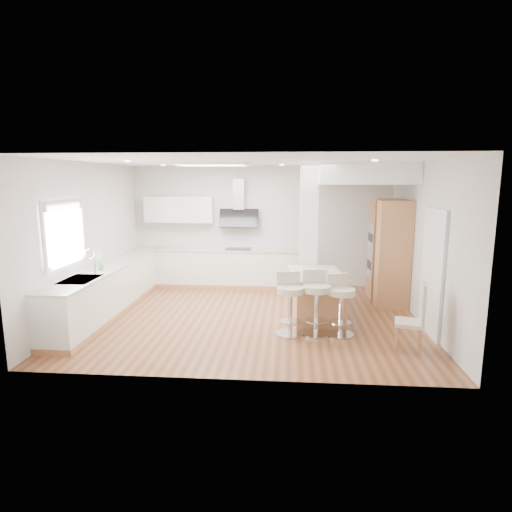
# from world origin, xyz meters

# --- Properties ---
(ground) EXTENTS (6.00, 6.00, 0.00)m
(ground) POSITION_xyz_m (0.00, 0.00, 0.00)
(ground) COLOR brown
(ground) RESTS_ON ground
(ceiling) EXTENTS (6.00, 5.00, 0.02)m
(ceiling) POSITION_xyz_m (0.00, 0.00, 0.00)
(ceiling) COLOR white
(ceiling) RESTS_ON ground
(wall_back) EXTENTS (6.00, 0.04, 2.80)m
(wall_back) POSITION_xyz_m (0.00, 2.50, 1.40)
(wall_back) COLOR silver
(wall_back) RESTS_ON ground
(wall_left) EXTENTS (0.04, 5.00, 2.80)m
(wall_left) POSITION_xyz_m (-3.00, 0.00, 1.40)
(wall_left) COLOR silver
(wall_left) RESTS_ON ground
(wall_right) EXTENTS (0.04, 5.00, 2.80)m
(wall_right) POSITION_xyz_m (3.00, 0.00, 1.40)
(wall_right) COLOR silver
(wall_right) RESTS_ON ground
(skylight) EXTENTS (4.10, 2.10, 0.06)m
(skylight) POSITION_xyz_m (-0.79, 0.60, 2.77)
(skylight) COLOR white
(skylight) RESTS_ON ground
(window_left) EXTENTS (0.06, 1.28, 1.07)m
(window_left) POSITION_xyz_m (-2.96, -0.90, 1.69)
(window_left) COLOR white
(window_left) RESTS_ON ground
(doorway_right) EXTENTS (0.05, 1.00, 2.10)m
(doorway_right) POSITION_xyz_m (2.97, -0.60, 1.00)
(doorway_right) COLOR #4E463D
(doorway_right) RESTS_ON ground
(counter_left) EXTENTS (0.63, 4.50, 1.35)m
(counter_left) POSITION_xyz_m (-2.70, 0.23, 0.46)
(counter_left) COLOR tan
(counter_left) RESTS_ON ground
(counter_back) EXTENTS (3.62, 0.63, 2.50)m
(counter_back) POSITION_xyz_m (-0.91, 2.22, 0.70)
(counter_back) COLOR tan
(counter_back) RESTS_ON ground
(pillar) EXTENTS (0.35, 0.35, 2.80)m
(pillar) POSITION_xyz_m (1.05, 0.95, 1.40)
(pillar) COLOR white
(pillar) RESTS_ON ground
(soffit) EXTENTS (1.78, 2.20, 0.40)m
(soffit) POSITION_xyz_m (2.10, 1.40, 2.60)
(soffit) COLOR white
(soffit) RESTS_ON ground
(oven_column) EXTENTS (0.63, 1.21, 2.10)m
(oven_column) POSITION_xyz_m (2.68, 1.23, 1.05)
(oven_column) COLOR tan
(oven_column) RESTS_ON ground
(peninsula) EXTENTS (1.06, 1.47, 0.91)m
(peninsula) POSITION_xyz_m (1.17, 0.03, 0.43)
(peninsula) COLOR tan
(peninsula) RESTS_ON ground
(bar_stool_a) EXTENTS (0.55, 0.55, 1.02)m
(bar_stool_a) POSITION_xyz_m (0.70, -0.83, 0.57)
(bar_stool_a) COLOR silver
(bar_stool_a) RESTS_ON ground
(bar_stool_b) EXTENTS (0.54, 0.54, 1.05)m
(bar_stool_b) POSITION_xyz_m (1.12, -0.78, 0.59)
(bar_stool_b) COLOR silver
(bar_stool_b) RESTS_ON ground
(bar_stool_c) EXTENTS (0.58, 0.58, 0.99)m
(bar_stool_c) POSITION_xyz_m (1.51, -0.80, 0.56)
(bar_stool_c) COLOR silver
(bar_stool_c) RESTS_ON ground
(dining_chair) EXTENTS (0.48, 0.48, 1.03)m
(dining_chair) POSITION_xyz_m (2.54, -1.36, 0.55)
(dining_chair) COLOR beige
(dining_chair) RESTS_ON ground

